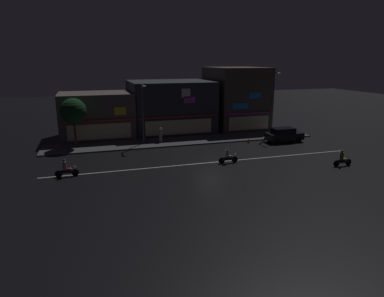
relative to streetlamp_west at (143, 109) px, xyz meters
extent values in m
plane|color=black|center=(4.83, -8.81, -4.12)|extent=(140.00, 140.00, 0.00)
cube|color=beige|center=(4.83, -8.81, -4.11)|extent=(30.16, 0.16, 0.01)
cube|color=#424447|center=(4.83, 0.37, -4.05)|extent=(31.75, 4.54, 0.14)
cube|color=#56514C|center=(-4.69, 5.97, -1.38)|extent=(8.96, 6.56, 5.49)
cube|color=red|center=(-4.69, 2.57, -1.52)|extent=(8.52, 0.24, 0.12)
cube|color=yellow|center=(-2.23, 2.63, -0.52)|extent=(1.37, 0.08, 0.94)
cube|color=white|center=(-7.00, 2.63, -0.59)|extent=(1.45, 0.08, 0.70)
cube|color=beige|center=(-4.69, 2.63, -2.82)|extent=(7.17, 0.06, 1.80)
cube|color=#2D333D|center=(4.83, 7.17, -0.79)|extent=(10.54, 8.97, 6.66)
cube|color=red|center=(4.83, 2.57, -1.52)|extent=(10.02, 0.24, 0.12)
cube|color=#D83FD8|center=(6.18, 2.63, 0.50)|extent=(1.44, 0.08, 0.83)
cube|color=white|center=(5.74, 2.63, 1.34)|extent=(1.12, 0.08, 1.08)
cube|color=beige|center=(4.83, 2.63, -2.82)|extent=(8.43, 0.06, 1.80)
cube|color=#4C443A|center=(14.35, 7.17, 0.07)|extent=(7.08, 8.96, 8.38)
cube|color=#D83FD8|center=(14.35, 2.57, -1.52)|extent=(6.73, 0.24, 0.12)
cube|color=#268CF2|center=(13.00, 2.63, -0.55)|extent=(2.14, 0.08, 0.80)
cube|color=#268CF2|center=(15.06, 2.63, 0.77)|extent=(1.66, 0.08, 0.79)
cube|color=beige|center=(14.35, 2.63, -2.82)|extent=(5.67, 0.06, 1.80)
cylinder|color=#47494C|center=(0.00, 0.23, -0.63)|extent=(0.16, 0.16, 6.70)
cube|color=#47494C|center=(0.00, -0.47, 2.62)|extent=(0.10, 1.40, 0.10)
ellipsoid|color=#F9E099|center=(0.00, -1.17, 2.54)|extent=(0.44, 0.32, 0.20)
cylinder|color=#47494C|center=(15.92, -0.04, -0.05)|extent=(0.16, 0.16, 7.86)
cube|color=#47494C|center=(15.92, -0.74, 3.79)|extent=(0.10, 1.40, 0.10)
ellipsoid|color=#F9E099|center=(15.92, -1.44, 3.71)|extent=(0.44, 0.32, 0.20)
cylinder|color=gray|center=(1.97, 0.24, -3.22)|extent=(0.41, 0.41, 1.52)
sphere|color=tan|center=(1.97, 0.24, -2.35)|extent=(0.22, 0.22, 0.22)
cylinder|color=#473323|center=(-7.34, 0.90, -2.56)|extent=(0.24, 0.24, 2.83)
sphere|color=#143819|center=(-7.34, 0.90, -0.05)|extent=(2.74, 2.74, 2.74)
cube|color=black|center=(16.00, -3.36, -3.43)|extent=(4.30, 1.78, 0.76)
cube|color=black|center=(15.78, -3.36, -2.75)|extent=(2.58, 1.57, 0.60)
cube|color=#F9F2CC|center=(18.11, -2.75, -3.33)|extent=(0.08, 0.20, 0.12)
cube|color=#F9F2CC|center=(18.11, -3.96, -3.33)|extent=(0.08, 0.20, 0.12)
cylinder|color=black|center=(17.42, -2.47, -3.81)|extent=(0.62, 0.20, 0.62)
cylinder|color=black|center=(17.42, -4.25, -3.81)|extent=(0.62, 0.20, 0.62)
cylinder|color=black|center=(14.58, -2.47, -3.81)|extent=(0.62, 0.20, 0.62)
cylinder|color=black|center=(14.58, -4.25, -3.81)|extent=(0.62, 0.20, 0.62)
cylinder|color=black|center=(6.95, -9.44, -3.82)|extent=(0.60, 0.08, 0.60)
cylinder|color=black|center=(5.65, -9.44, -3.82)|extent=(0.60, 0.10, 0.60)
cube|color=black|center=(6.30, -9.44, -3.72)|extent=(1.30, 0.14, 0.20)
ellipsoid|color=#268C3F|center=(6.50, -9.44, -3.50)|extent=(0.44, 0.26, 0.24)
cube|color=black|center=(6.10, -9.44, -3.57)|extent=(0.56, 0.22, 0.10)
cylinder|color=slate|center=(6.90, -9.44, -3.27)|extent=(0.03, 0.60, 0.03)
sphere|color=white|center=(6.99, -9.44, -3.37)|extent=(0.14, 0.14, 0.14)
cylinder|color=gray|center=(6.15, -9.44, -3.17)|extent=(0.32, 0.32, 0.70)
sphere|color=#333338|center=(6.15, -9.44, -2.71)|extent=(0.22, 0.22, 0.22)
cylinder|color=black|center=(-7.28, -9.08, -3.82)|extent=(0.60, 0.08, 0.60)
cylinder|color=black|center=(-8.58, -9.08, -3.82)|extent=(0.60, 0.10, 0.60)
cube|color=black|center=(-7.93, -9.08, -3.72)|extent=(1.30, 0.14, 0.20)
ellipsoid|color=red|center=(-7.73, -9.08, -3.50)|extent=(0.44, 0.26, 0.24)
cube|color=black|center=(-8.13, -9.08, -3.57)|extent=(0.56, 0.22, 0.10)
cylinder|color=slate|center=(-7.33, -9.08, -3.27)|extent=(0.03, 0.60, 0.03)
sphere|color=white|center=(-7.24, -9.08, -3.37)|extent=(0.14, 0.14, 0.14)
cylinder|color=gray|center=(-8.08, -9.08, -3.17)|extent=(0.32, 0.32, 0.70)
sphere|color=#333338|center=(-8.08, -9.08, -2.71)|extent=(0.22, 0.22, 0.22)
cylinder|color=black|center=(16.49, -13.36, -3.82)|extent=(0.60, 0.08, 0.60)
cylinder|color=black|center=(15.19, -13.36, -3.82)|extent=(0.60, 0.10, 0.60)
cube|color=black|center=(15.84, -13.36, -3.72)|extent=(1.30, 0.14, 0.20)
ellipsoid|color=gold|center=(16.04, -13.36, -3.50)|extent=(0.44, 0.26, 0.24)
cube|color=black|center=(15.64, -13.36, -3.57)|extent=(0.56, 0.22, 0.10)
cylinder|color=slate|center=(16.44, -13.36, -3.27)|extent=(0.03, 0.60, 0.03)
sphere|color=white|center=(16.53, -13.36, -3.37)|extent=(0.14, 0.14, 0.14)
cylinder|color=#4C664C|center=(15.69, -13.36, -3.17)|extent=(0.32, 0.32, 0.70)
sphere|color=#333338|center=(15.69, -13.36, -2.71)|extent=(0.22, 0.22, 0.22)
cone|color=orange|center=(11.74, -2.70, -3.84)|extent=(0.36, 0.36, 0.55)
camera|label=1|loc=(-6.10, -37.99, 5.22)|focal=32.34mm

